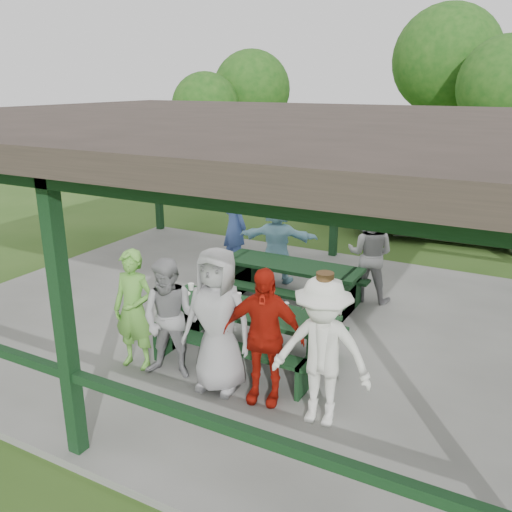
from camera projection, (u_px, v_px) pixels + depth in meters
The scene contains 20 objects.
ground at pixel (251, 323), 8.94m from camera, with size 90.00×90.00×0.00m, color #2C4D18.
concrete_slab at pixel (251, 320), 8.93m from camera, with size 10.00×8.00×0.10m, color slate.
pavilion_structure at pixel (251, 127), 7.96m from camera, with size 10.60×8.60×3.24m.
picnic_table_near at pixel (247, 326), 7.49m from camera, with size 2.50×1.39×0.75m.
picnic_table_far at pixel (291, 279), 9.28m from camera, with size 2.38×1.39×0.75m.
table_setting at pixel (244, 304), 7.45m from camera, with size 2.48×0.45×0.10m.
contestant_green at pixel (134, 310), 7.17m from camera, with size 0.60×0.39×1.65m, color #60A73B.
contestant_grey_left at pixel (170, 319), 6.92m from camera, with size 0.78×0.61×1.61m, color gray.
contestant_grey_mid at pixel (218, 320), 6.61m from camera, with size 0.90×0.59×1.85m, color #979799.
contestant_red at pixel (263, 336), 6.38m from camera, with size 0.99×0.41×1.70m, color #A3150A.
contestant_white_fedora at pixel (322, 352), 5.94m from camera, with size 1.18×0.75×1.80m.
spectator_lblue at pixel (277, 241), 10.28m from camera, with size 1.51×0.48×1.63m, color #90CADF.
spectator_blue at pixel (234, 226), 11.06m from camera, with size 0.65×0.43×1.78m, color #3C569C.
spectator_grey at pixel (370, 254), 9.39m from camera, with size 0.82×0.64×1.68m, color gray.
pickup_truck at pixel (460, 209), 13.62m from camera, with size 2.47×5.35×1.49m, color silver.
farm_trailer at pixel (357, 198), 15.46m from camera, with size 3.52×1.59×1.23m.
tree_far_left at pixel (252, 90), 22.92m from camera, with size 3.25×3.25×5.09m.
tree_left at pixel (447, 60), 21.78m from camera, with size 4.34×4.34×6.78m.
tree_mid at pixel (507, 86), 18.85m from camera, with size 3.44×3.44×5.37m.
tree_edge_left at pixel (205, 107), 21.47m from camera, with size 2.67×2.67×4.17m.
Camera 1 is at (3.92, -7.16, 3.82)m, focal length 38.00 mm.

